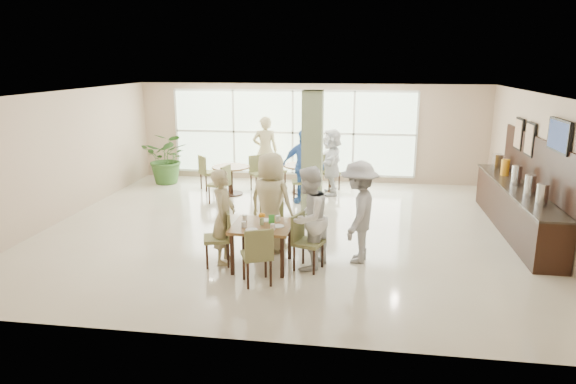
# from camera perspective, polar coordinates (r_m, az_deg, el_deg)

# --- Properties ---
(ground) EXTENTS (10.00, 10.00, 0.00)m
(ground) POSITION_cam_1_polar(r_m,az_deg,el_deg) (10.85, -0.12, -4.02)
(ground) COLOR beige
(ground) RESTS_ON ground
(room_shell) EXTENTS (10.00, 10.00, 10.00)m
(room_shell) POSITION_cam_1_polar(r_m,az_deg,el_deg) (10.44, -0.12, 4.88)
(room_shell) COLOR white
(room_shell) RESTS_ON ground
(window_bank) EXTENTS (7.00, 0.04, 7.00)m
(window_bank) POSITION_cam_1_polar(r_m,az_deg,el_deg) (14.92, 0.52, 6.60)
(window_bank) COLOR silver
(window_bank) RESTS_ON ground
(column) EXTENTS (0.45, 0.45, 2.80)m
(column) POSITION_cam_1_polar(r_m,az_deg,el_deg) (11.61, 2.72, 4.33)
(column) COLOR #6D7B55
(column) RESTS_ON ground
(main_table) EXTENTS (0.99, 0.99, 0.75)m
(main_table) POSITION_cam_1_polar(r_m,az_deg,el_deg) (8.69, -2.93, -4.21)
(main_table) COLOR brown
(main_table) RESTS_ON ground
(round_table_left) EXTENTS (0.99, 0.99, 0.75)m
(round_table_left) POSITION_cam_1_polar(r_m,az_deg,el_deg) (13.53, -6.36, 2.02)
(round_table_left) COLOR brown
(round_table_left) RESTS_ON ground
(round_table_right) EXTENTS (1.05, 1.05, 0.75)m
(round_table_right) POSITION_cam_1_polar(r_m,az_deg,el_deg) (13.63, 1.69, 2.26)
(round_table_right) COLOR brown
(round_table_right) RESTS_ON ground
(chairs_main_table) EXTENTS (2.14, 2.05, 0.95)m
(chairs_main_table) POSITION_cam_1_polar(r_m,az_deg,el_deg) (8.78, -2.77, -5.31)
(chairs_main_table) COLOR olive
(chairs_main_table) RESTS_ON ground
(chairs_table_left) EXTENTS (2.01, 1.92, 0.95)m
(chairs_table_left) POSITION_cam_1_polar(r_m,az_deg,el_deg) (13.53, -6.51, 1.70)
(chairs_table_left) COLOR olive
(chairs_table_left) RESTS_ON ground
(chairs_table_right) EXTENTS (2.13, 1.75, 0.95)m
(chairs_table_right) POSITION_cam_1_polar(r_m,az_deg,el_deg) (13.66, 1.59, 1.92)
(chairs_table_right) COLOR olive
(chairs_table_right) RESTS_ON ground
(tabletop_clutter) EXTENTS (0.77, 0.74, 0.21)m
(tabletop_clutter) POSITION_cam_1_polar(r_m,az_deg,el_deg) (8.64, -2.86, -3.29)
(tabletop_clutter) COLOR white
(tabletop_clutter) RESTS_ON main_table
(buffet_counter) EXTENTS (0.64, 4.70, 1.95)m
(buffet_counter) POSITION_cam_1_polar(r_m,az_deg,el_deg) (11.51, 24.10, -1.36)
(buffet_counter) COLOR black
(buffet_counter) RESTS_ON ground
(wall_tv) EXTENTS (0.06, 1.00, 0.58)m
(wall_tv) POSITION_cam_1_polar(r_m,az_deg,el_deg) (10.25, 27.91, 5.55)
(wall_tv) COLOR black
(wall_tv) RESTS_ON ground
(framed_art_a) EXTENTS (0.05, 0.55, 0.70)m
(framed_art_a) POSITION_cam_1_polar(r_m,az_deg,el_deg) (11.80, 25.28, 5.33)
(framed_art_a) COLOR black
(framed_art_a) RESTS_ON ground
(framed_art_b) EXTENTS (0.05, 0.55, 0.70)m
(framed_art_b) POSITION_cam_1_polar(r_m,az_deg,el_deg) (12.56, 24.27, 5.91)
(framed_art_b) COLOR black
(framed_art_b) RESTS_ON ground
(potted_plant) EXTENTS (1.33, 1.33, 1.47)m
(potted_plant) POSITION_cam_1_polar(r_m,az_deg,el_deg) (15.04, -13.22, 3.70)
(potted_plant) COLOR #315B24
(potted_plant) RESTS_ON ground
(teen_left) EXTENTS (0.41, 0.61, 1.66)m
(teen_left) POSITION_cam_1_polar(r_m,az_deg,el_deg) (8.90, -7.15, -2.73)
(teen_left) COLOR tan
(teen_left) RESTS_ON ground
(teen_far) EXTENTS (1.01, 0.78, 1.84)m
(teen_far) POSITION_cam_1_polar(r_m,az_deg,el_deg) (9.39, -1.91, -1.13)
(teen_far) COLOR tan
(teen_far) RESTS_ON ground
(teen_right) EXTENTS (0.92, 1.03, 1.76)m
(teen_right) POSITION_cam_1_polar(r_m,az_deg,el_deg) (8.58, 2.27, -2.92)
(teen_right) COLOR white
(teen_right) RESTS_ON ground
(teen_standing) EXTENTS (0.85, 1.25, 1.79)m
(teen_standing) POSITION_cam_1_polar(r_m,az_deg,el_deg) (8.94, 7.85, -2.22)
(teen_standing) COLOR #98979A
(teen_standing) RESTS_ON ground
(adult_a) EXTENTS (1.17, 0.81, 1.82)m
(adult_a) POSITION_cam_1_polar(r_m,az_deg,el_deg) (12.61, 1.69, 2.88)
(adult_a) COLOR #4377CA
(adult_a) RESTS_ON ground
(adult_b) EXTENTS (0.81, 1.65, 1.73)m
(adult_b) POSITION_cam_1_polar(r_m,az_deg,el_deg) (13.45, 4.85, 3.36)
(adult_b) COLOR white
(adult_b) RESTS_ON ground
(adult_standing) EXTENTS (0.79, 0.60, 1.94)m
(adult_standing) POSITION_cam_1_polar(r_m,az_deg,el_deg) (14.46, -2.55, 4.61)
(adult_standing) COLOR tan
(adult_standing) RESTS_ON ground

